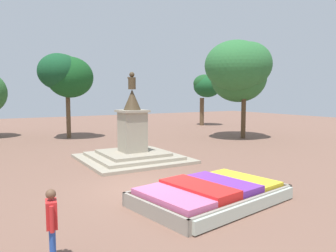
# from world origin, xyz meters

# --- Properties ---
(ground_plane) EXTENTS (82.48, 82.48, 0.00)m
(ground_plane) POSITION_xyz_m (0.00, 0.00, 0.00)
(ground_plane) COLOR brown
(flower_planter) EXTENTS (5.33, 3.89, 0.68)m
(flower_planter) POSITION_xyz_m (1.17, -2.48, 0.29)
(flower_planter) COLOR #38281C
(flower_planter) RESTS_ON ground_plane
(statue_monument) EXTENTS (5.24, 5.24, 4.69)m
(statue_monument) POSITION_xyz_m (1.82, 5.11, 0.81)
(statue_monument) COLOR #9E937F
(statue_monument) RESTS_ON ground_plane
(pedestrian_with_handbag) EXTENTS (0.28, 0.73, 1.61)m
(pedestrian_with_handbag) POSITION_xyz_m (-4.10, -3.90, 0.90)
(pedestrian_with_handbag) COLOR #264CA5
(pedestrian_with_handbag) RESTS_ON ground_plane
(park_tree_far_left) EXTENTS (4.20, 4.43, 6.75)m
(park_tree_far_left) POSITION_xyz_m (0.77, 15.66, 5.12)
(park_tree_far_left) COLOR brown
(park_tree_far_left) RESTS_ON ground_plane
(park_tree_behind_statue) EXTENTS (5.86, 5.60, 7.65)m
(park_tree_behind_statue) POSITION_xyz_m (12.74, 8.82, 5.41)
(park_tree_behind_statue) COLOR #4C3823
(park_tree_behind_statue) RESTS_ON ground_plane
(park_tree_street_side) EXTENTS (3.02, 3.19, 5.70)m
(park_tree_street_side) POSITION_xyz_m (17.07, 18.81, 4.44)
(park_tree_street_side) COLOR brown
(park_tree_street_side) RESTS_ON ground_plane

